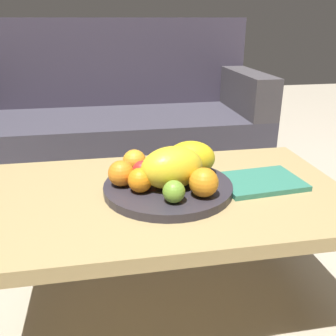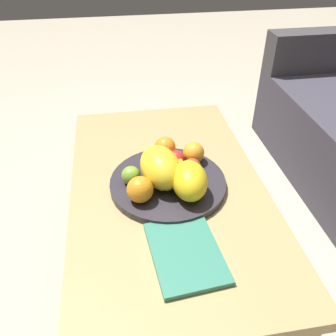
{
  "view_description": "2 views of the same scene",
  "coord_description": "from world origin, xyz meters",
  "px_view_note": "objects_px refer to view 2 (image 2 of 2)",
  "views": [
    {
      "loc": [
        -0.17,
        -0.99,
        0.9
      ],
      "look_at": [
        0.01,
        0.0,
        0.49
      ],
      "focal_mm": 39.69,
      "sensor_mm": 36.0,
      "label": 1
    },
    {
      "loc": [
        0.9,
        -0.15,
        1.17
      ],
      "look_at": [
        0.01,
        0.0,
        0.49
      ],
      "focal_mm": 37.82,
      "sensor_mm": 36.0,
      "label": 2
    }
  ],
  "objects_px": {
    "coffee_table": "(168,195)",
    "melon_smaller_beside": "(190,181)",
    "magazine": "(186,252)",
    "orange_left": "(165,148)",
    "orange_back": "(152,158)",
    "apple_left": "(192,167)",
    "apple_front": "(131,176)",
    "banana_bunch": "(177,176)",
    "apple_right": "(176,159)",
    "melon_large_front": "(160,167)",
    "orange_front": "(194,153)",
    "fruit_bowl": "(168,183)",
    "orange_right": "(140,190)"
  },
  "relations": [
    {
      "from": "coffee_table",
      "to": "orange_back",
      "type": "height_order",
      "value": "orange_back"
    },
    {
      "from": "fruit_bowl",
      "to": "apple_right",
      "type": "height_order",
      "value": "apple_right"
    },
    {
      "from": "orange_back",
      "to": "banana_bunch",
      "type": "height_order",
      "value": "orange_back"
    },
    {
      "from": "magazine",
      "to": "melon_smaller_beside",
      "type": "bearing_deg",
      "value": 161.01
    },
    {
      "from": "apple_left",
      "to": "fruit_bowl",
      "type": "bearing_deg",
      "value": -79.39
    },
    {
      "from": "melon_smaller_beside",
      "to": "orange_back",
      "type": "xyz_separation_m",
      "value": [
        -0.17,
        -0.09,
        -0.02
      ]
    },
    {
      "from": "apple_front",
      "to": "banana_bunch",
      "type": "height_order",
      "value": "same"
    },
    {
      "from": "melon_smaller_beside",
      "to": "apple_right",
      "type": "bearing_deg",
      "value": -174.7
    },
    {
      "from": "fruit_bowl",
      "to": "banana_bunch",
      "type": "bearing_deg",
      "value": 56.72
    },
    {
      "from": "melon_large_front",
      "to": "orange_back",
      "type": "height_order",
      "value": "melon_large_front"
    },
    {
      "from": "melon_large_front",
      "to": "apple_front",
      "type": "xyz_separation_m",
      "value": [
        -0.01,
        -0.09,
        -0.03
      ]
    },
    {
      "from": "apple_right",
      "to": "coffee_table",
      "type": "bearing_deg",
      "value": -31.22
    },
    {
      "from": "orange_front",
      "to": "apple_front",
      "type": "distance_m",
      "value": 0.24
    },
    {
      "from": "apple_front",
      "to": "apple_right",
      "type": "xyz_separation_m",
      "value": [
        -0.07,
        0.16,
        0.0
      ]
    },
    {
      "from": "banana_bunch",
      "to": "orange_right",
      "type": "bearing_deg",
      "value": -63.28
    },
    {
      "from": "orange_left",
      "to": "apple_right",
      "type": "bearing_deg",
      "value": 22.77
    },
    {
      "from": "coffee_table",
      "to": "magazine",
      "type": "distance_m",
      "value": 0.3
    },
    {
      "from": "orange_right",
      "to": "apple_left",
      "type": "bearing_deg",
      "value": 118.08
    },
    {
      "from": "orange_front",
      "to": "orange_left",
      "type": "xyz_separation_m",
      "value": [
        -0.05,
        -0.09,
        0.0
      ]
    },
    {
      "from": "orange_back",
      "to": "banana_bunch",
      "type": "relative_size",
      "value": 0.44
    },
    {
      "from": "fruit_bowl",
      "to": "magazine",
      "type": "bearing_deg",
      "value": 0.3
    },
    {
      "from": "orange_left",
      "to": "melon_smaller_beside",
      "type": "bearing_deg",
      "value": 10.81
    },
    {
      "from": "orange_back",
      "to": "apple_left",
      "type": "bearing_deg",
      "value": 59.84
    },
    {
      "from": "melon_large_front",
      "to": "banana_bunch",
      "type": "xyz_separation_m",
      "value": [
        0.01,
        0.05,
        -0.04
      ]
    },
    {
      "from": "coffee_table",
      "to": "orange_front",
      "type": "xyz_separation_m",
      "value": [
        -0.08,
        0.11,
        0.11
      ]
    },
    {
      "from": "melon_large_front",
      "to": "orange_right",
      "type": "distance_m",
      "value": 0.11
    },
    {
      "from": "fruit_bowl",
      "to": "orange_left",
      "type": "distance_m",
      "value": 0.15
    },
    {
      "from": "orange_back",
      "to": "melon_smaller_beside",
      "type": "bearing_deg",
      "value": 29.13
    },
    {
      "from": "orange_left",
      "to": "magazine",
      "type": "distance_m",
      "value": 0.43
    },
    {
      "from": "coffee_table",
      "to": "fruit_bowl",
      "type": "bearing_deg",
      "value": 3.68
    },
    {
      "from": "coffee_table",
      "to": "orange_right",
      "type": "height_order",
      "value": "orange_right"
    },
    {
      "from": "melon_smaller_beside",
      "to": "magazine",
      "type": "relative_size",
      "value": 0.61
    },
    {
      "from": "coffee_table",
      "to": "apple_left",
      "type": "bearing_deg",
      "value": 96.66
    },
    {
      "from": "orange_front",
      "to": "melon_large_front",
      "type": "bearing_deg",
      "value": -53.69
    },
    {
      "from": "fruit_bowl",
      "to": "apple_left",
      "type": "bearing_deg",
      "value": 100.61
    },
    {
      "from": "melon_smaller_beside",
      "to": "orange_front",
      "type": "height_order",
      "value": "melon_smaller_beside"
    },
    {
      "from": "orange_left",
      "to": "orange_back",
      "type": "height_order",
      "value": "orange_left"
    },
    {
      "from": "orange_front",
      "to": "orange_back",
      "type": "bearing_deg",
      "value": -89.13
    },
    {
      "from": "orange_front",
      "to": "apple_left",
      "type": "distance_m",
      "value": 0.08
    },
    {
      "from": "fruit_bowl",
      "to": "orange_right",
      "type": "relative_size",
      "value": 4.68
    },
    {
      "from": "coffee_table",
      "to": "melon_large_front",
      "type": "bearing_deg",
      "value": -63.26
    },
    {
      "from": "orange_back",
      "to": "apple_front",
      "type": "bearing_deg",
      "value": -43.56
    },
    {
      "from": "orange_back",
      "to": "apple_left",
      "type": "relative_size",
      "value": 1.13
    },
    {
      "from": "fruit_bowl",
      "to": "orange_front",
      "type": "distance_m",
      "value": 0.15
    },
    {
      "from": "apple_right",
      "to": "banana_bunch",
      "type": "relative_size",
      "value": 0.39
    },
    {
      "from": "coffee_table",
      "to": "melon_smaller_beside",
      "type": "relative_size",
      "value": 7.15
    },
    {
      "from": "orange_right",
      "to": "banana_bunch",
      "type": "distance_m",
      "value": 0.14
    },
    {
      "from": "orange_left",
      "to": "apple_left",
      "type": "bearing_deg",
      "value": 30.32
    },
    {
      "from": "melon_smaller_beside",
      "to": "apple_left",
      "type": "xyz_separation_m",
      "value": [
        -0.1,
        0.03,
        -0.02
      ]
    },
    {
      "from": "orange_left",
      "to": "orange_front",
      "type": "bearing_deg",
      "value": 62.82
    }
  ]
}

